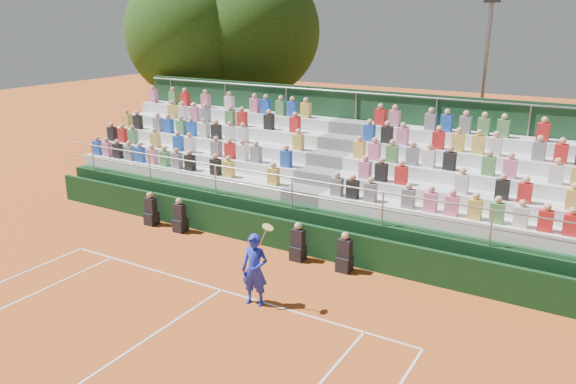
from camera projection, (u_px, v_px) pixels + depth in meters
The scene contains 8 objects.
ground at pixel (221, 290), 14.93m from camera, with size 90.00×90.00×0.00m, color #BF541F.
courtside_wall at pixel (283, 234), 17.41m from camera, with size 20.00×0.15×1.00m, color black.
line_officials at pixel (237, 231), 17.75m from camera, with size 7.81×0.40×1.19m.
grandstand at pixel (330, 190), 19.89m from camera, with size 20.00×5.20×4.40m.
tennis_player at pixel (255, 270), 13.96m from camera, with size 0.91×0.58×2.22m.
tree_west at pixel (192, 34), 27.66m from camera, with size 6.50×6.50×9.41m.
tree_east at pixel (254, 32), 27.77m from camera, with size 6.54×6.54×9.52m.
floodlight_mast at pixel (484, 78), 22.86m from camera, with size 0.60×0.25×7.84m.
Camera 1 is at (8.38, -10.69, 6.96)m, focal length 35.00 mm.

